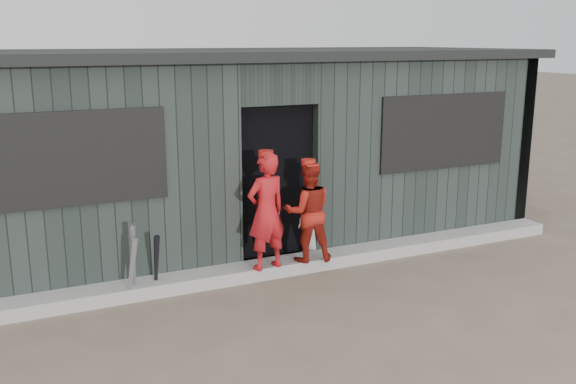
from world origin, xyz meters
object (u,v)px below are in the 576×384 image
bat_left (132,271)px  bat_right (156,264)px  player_red_right (308,212)px  bat_mid (134,262)px  player_red_left (266,211)px  dugout (237,147)px  player_grey_back (317,209)px

bat_left → bat_right: (0.30, 0.14, -0.01)m
player_red_right → bat_left: bearing=16.5°
bat_mid → bat_right: (0.25, 0.02, -0.07)m
player_red_left → dugout: size_ratio=0.16×
bat_right → player_grey_back: size_ratio=0.60×
bat_mid → player_grey_back: 2.52m
player_red_left → dugout: 1.93m
player_red_right → dugout: 1.89m
bat_right → bat_left: bearing=-155.2°
bat_right → dugout: dugout is taller
player_red_right → player_red_left: bearing=18.7°
bat_mid → dugout: bearing=43.7°
player_red_right → player_grey_back: bearing=-113.8°
bat_left → dugout: size_ratio=0.09×
player_red_right → dugout: size_ratio=0.15×
dugout → bat_left: bearing=-135.3°
bat_left → dugout: 2.84m
player_red_right → bat_right: bearing=12.6°
player_red_right → dugout: (-0.22, 1.80, 0.53)m
player_grey_back → dugout: 1.57m
bat_right → player_red_right: player_red_right is taller
bat_mid → player_red_right: size_ratio=0.71×
bat_right → player_red_left: size_ratio=0.55×
bat_right → player_red_left: 1.36m
dugout → bat_right: bearing=-132.6°
player_red_left → player_grey_back: size_ratio=1.09×
player_red_left → dugout: dugout is taller
bat_left → player_red_left: (1.57, 0.05, 0.46)m
player_red_right → dugout: bearing=-69.2°
player_grey_back → bat_left: bearing=-7.4°
bat_right → player_red_left: player_red_left is taller
player_red_left → player_grey_back: bearing=-161.6°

